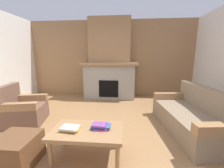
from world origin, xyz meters
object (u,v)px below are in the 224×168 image
(fireplace, at_px, (110,64))
(couch, at_px, (192,117))
(coffee_table, at_px, (87,133))
(ottoman, at_px, (17,151))
(armchair, at_px, (23,110))

(fireplace, relative_size, couch, 1.43)
(coffee_table, distance_m, ottoman, 0.96)
(couch, relative_size, ottoman, 3.63)
(fireplace, bearing_deg, coffee_table, -89.94)
(fireplace, height_order, couch, fireplace)
(couch, xyz_separation_m, armchair, (-3.52, 0.04, 0.01))
(fireplace, relative_size, coffee_table, 2.70)
(armchair, bearing_deg, couch, -0.69)
(fireplace, xyz_separation_m, ottoman, (-0.91, -3.37, -0.96))
(armchair, height_order, coffee_table, armchair)
(armchair, relative_size, coffee_table, 0.90)
(ottoman, bearing_deg, armchair, 123.29)
(armchair, xyz_separation_m, coffee_table, (1.69, -0.95, 0.08))
(couch, distance_m, armchair, 3.52)
(coffee_table, bearing_deg, armchair, 150.68)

